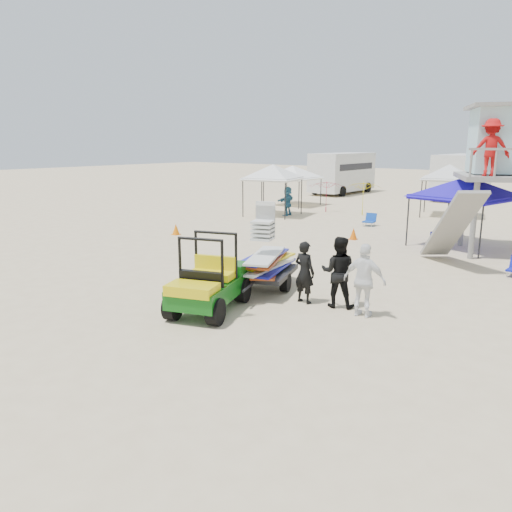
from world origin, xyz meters
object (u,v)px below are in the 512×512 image
Objects in this scene: man_left at (304,272)px; lifeguard_tower at (509,146)px; surf_trailer at (265,259)px; canopy_blue at (467,180)px; utility_cart at (207,276)px.

man_left is 0.31× the size of lifeguard_tower.
surf_trailer is 1.55m from man_left.
lifeguard_tower is at bearing 67.35° from surf_trailer.
man_left is 10.18m from canopy_blue.
man_left is (1.52, 2.03, -0.06)m from utility_cart.
surf_trailer is at bearing 89.93° from utility_cart.
utility_cart reaches higher than man_left.
canopy_blue is at bearing 171.04° from lifeguard_tower.
surf_trailer is 0.51× the size of lifeguard_tower.
surf_trailer is at bearing -104.54° from canopy_blue.
lifeguard_tower reaches higher than surf_trailer.
man_left is at bearing 53.22° from utility_cart.
surf_trailer is at bearing -6.84° from man_left.
surf_trailer is 10.14m from canopy_blue.
surf_trailer reaches higher than utility_cart.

